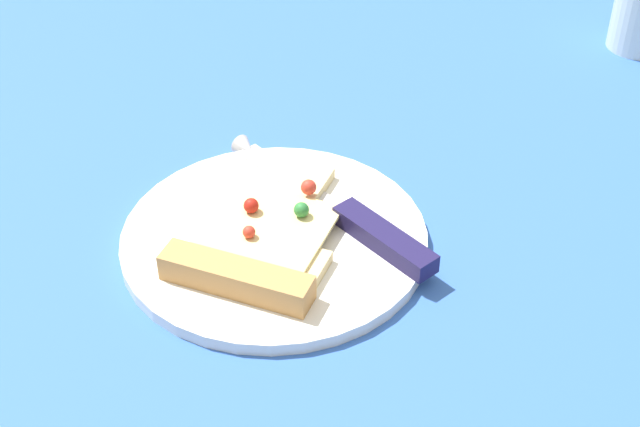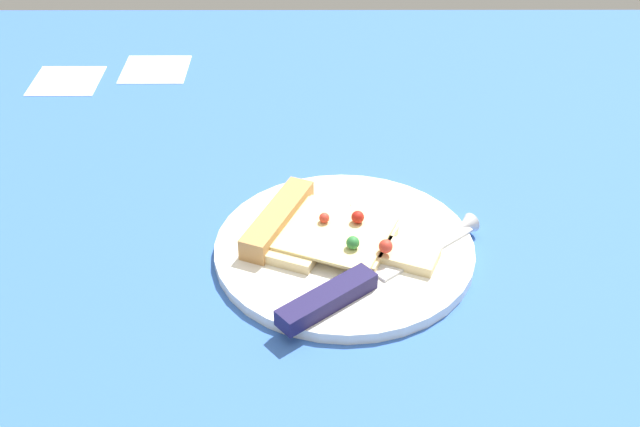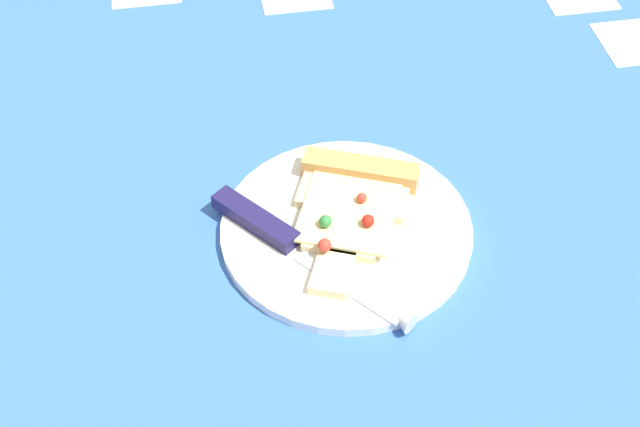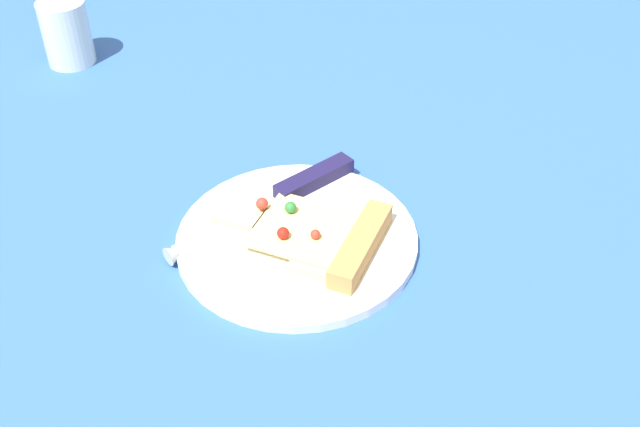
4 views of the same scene
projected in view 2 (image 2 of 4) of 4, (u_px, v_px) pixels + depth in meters
ground_plane at (301, 305)px, 73.68cm from camera, size 139.56×139.56×3.00cm
plate at (344, 249)px, 77.17cm from camera, size 25.00×25.00×1.10cm
pizza_slice at (320, 232)px, 77.18cm from camera, size 14.52×19.06×2.61cm
knife at (366, 279)px, 71.72cm from camera, size 17.07×19.71×2.45cm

